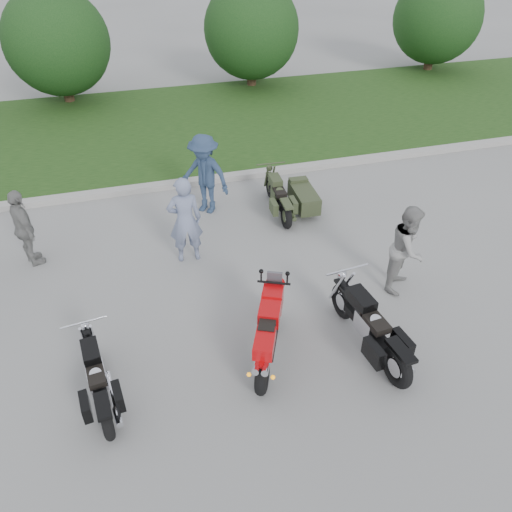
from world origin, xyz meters
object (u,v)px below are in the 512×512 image
object	(u,v)px
person_denim	(205,175)
person_back	(24,229)
sportbike_red	(268,332)
cruiser_right	(372,330)
person_grey	(408,248)
cruiser_sidecar	(294,198)
person_stripe	(185,220)
cruiser_left	(98,382)

from	to	relation	value
person_denim	person_back	world-z (taller)	person_denim
sportbike_red	cruiser_right	xyz separation A→B (m)	(1.71, -0.33, -0.11)
sportbike_red	person_grey	size ratio (longest dim) A/B	1.09
person_denim	person_back	bearing A→B (deg)	-122.04
cruiser_right	cruiser_sidecar	size ratio (longest dim) A/B	1.14
cruiser_sidecar	person_stripe	bearing A→B (deg)	-153.45
cruiser_left	cruiser_right	size ratio (longest dim) A/B	0.86
person_grey	person_denim	distance (m)	5.03
cruiser_sidecar	person_grey	bearing A→B (deg)	-68.53
sportbike_red	cruiser_left	world-z (taller)	sportbike_red
person_back	cruiser_right	bearing A→B (deg)	-150.83
sportbike_red	person_grey	world-z (taller)	person_grey
cruiser_left	person_back	distance (m)	4.27
cruiser_right	person_back	size ratio (longest dim) A/B	1.40
cruiser_sidecar	person_back	size ratio (longest dim) A/B	1.23
sportbike_red	person_grey	xyz separation A→B (m)	(3.11, 1.10, 0.31)
cruiser_right	person_stripe	size ratio (longest dim) A/B	1.24
cruiser_right	person_grey	distance (m)	2.05
sportbike_red	person_denim	world-z (taller)	person_denim
cruiser_left	cruiser_sidecar	bearing A→B (deg)	36.75
person_denim	sportbike_red	bearing A→B (deg)	-47.50
sportbike_red	person_stripe	world-z (taller)	person_stripe
cruiser_left	person_grey	size ratio (longest dim) A/B	1.15
person_denim	cruiser_left	bearing A→B (deg)	-75.24
sportbike_red	cruiser_left	xyz separation A→B (m)	(-2.71, -0.13, -0.18)
person_denim	person_stripe	bearing A→B (deg)	-70.45
cruiser_left	person_stripe	size ratio (longest dim) A/B	1.07
person_grey	person_denim	xyz separation A→B (m)	(-3.13, 3.93, 0.09)
cruiser_sidecar	person_grey	world-z (taller)	person_grey
cruiser_sidecar	person_denim	size ratio (longest dim) A/B	1.07
cruiser_right	person_back	bearing A→B (deg)	137.25
person_denim	cruiser_sidecar	bearing A→B (deg)	24.79
sportbike_red	person_back	distance (m)	5.58
sportbike_red	person_denim	xyz separation A→B (m)	(-0.02, 5.03, 0.40)
person_stripe	person_denim	xyz separation A→B (m)	(0.78, 1.87, 0.02)
person_stripe	person_denim	world-z (taller)	person_denim
sportbike_red	person_stripe	xyz separation A→B (m)	(-0.80, 3.16, 0.38)
person_stripe	person_back	xyz separation A→B (m)	(-3.16, 0.76, -0.11)
cruiser_right	person_denim	world-z (taller)	person_denim
cruiser_left	person_denim	xyz separation A→B (m)	(2.69, 5.16, 0.58)
cruiser_left	person_grey	bearing A→B (deg)	4.90
person_stripe	person_grey	xyz separation A→B (m)	(3.91, -2.06, -0.07)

